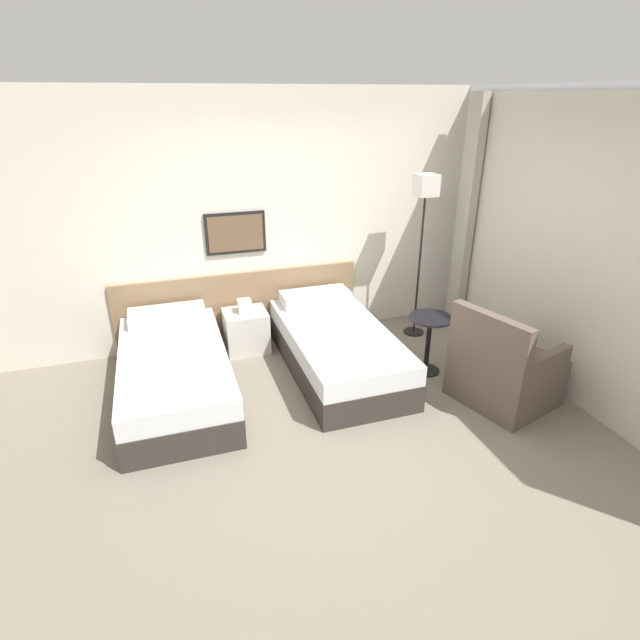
% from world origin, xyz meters
% --- Properties ---
extents(ground_plane, '(16.00, 16.00, 0.00)m').
position_xyz_m(ground_plane, '(0.00, 0.00, 0.00)').
color(ground_plane, slate).
extents(wall_headboard, '(10.00, 0.10, 2.70)m').
position_xyz_m(wall_headboard, '(-0.03, 1.95, 1.30)').
color(wall_headboard, beige).
rests_on(wall_headboard, ground_plane).
extents(wall_window, '(0.21, 4.42, 2.70)m').
position_xyz_m(wall_window, '(2.25, -0.18, 1.34)').
color(wall_window, white).
rests_on(wall_window, ground_plane).
extents(bed_near_door, '(0.96, 1.94, 0.59)m').
position_xyz_m(bed_near_door, '(-1.27, 0.93, 0.24)').
color(bed_near_door, '#332D28').
rests_on(bed_near_door, ground_plane).
extents(bed_near_window, '(0.96, 1.94, 0.59)m').
position_xyz_m(bed_near_window, '(0.34, 0.93, 0.24)').
color(bed_near_window, '#332D28').
rests_on(bed_near_window, ground_plane).
extents(nightstand, '(0.46, 0.41, 0.60)m').
position_xyz_m(nightstand, '(-0.47, 1.64, 0.24)').
color(nightstand, beige).
rests_on(nightstand, ground_plane).
extents(floor_lamp, '(0.24, 0.24, 1.84)m').
position_xyz_m(floor_lamp, '(1.51, 1.44, 1.53)').
color(floor_lamp, black).
rests_on(floor_lamp, ground_plane).
extents(side_table, '(0.43, 0.43, 0.61)m').
position_xyz_m(side_table, '(1.20, 0.59, 0.42)').
color(side_table, black).
rests_on(side_table, ground_plane).
extents(armchair, '(0.94, 0.97, 0.94)m').
position_xyz_m(armchair, '(1.58, -0.10, 0.30)').
color(armchair, brown).
rests_on(armchair, ground_plane).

